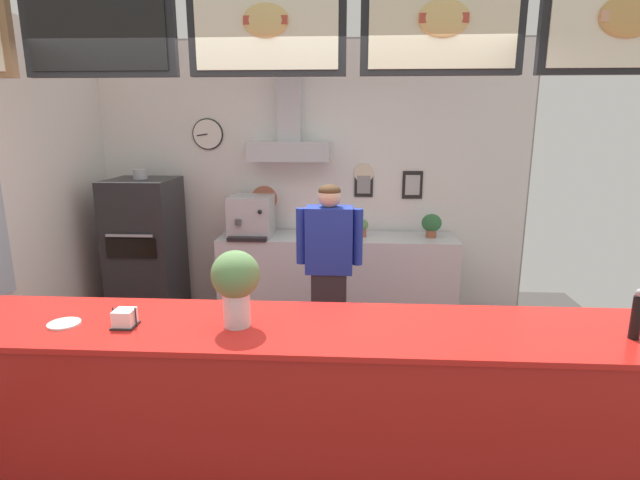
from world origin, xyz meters
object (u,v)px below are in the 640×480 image
object	(u,v)px
pizza_oven	(146,251)
shop_worker	(329,275)
basil_vase	(236,283)
pepper_grinder	(637,314)
espresso_machine	(251,216)
napkin_holder	(125,319)
potted_rosemary	(432,224)
condiment_plate	(64,324)
potted_basil	(362,227)

from	to	relation	value
pizza_oven	shop_worker	distance (m)	2.25
basil_vase	pepper_grinder	world-z (taller)	basil_vase
espresso_machine	napkin_holder	size ratio (longest dim) A/B	3.87
pizza_oven	pepper_grinder	size ratio (longest dim) A/B	6.14
potted_rosemary	pepper_grinder	bearing A→B (deg)	-78.18
pizza_oven	potted_rosemary	world-z (taller)	pizza_oven
pizza_oven	condiment_plate	distance (m)	2.62
potted_basil	condiment_plate	world-z (taller)	potted_basil
espresso_machine	potted_rosemary	xyz separation A→B (m)	(1.90, 0.04, -0.07)
napkin_holder	pepper_grinder	xyz separation A→B (m)	(2.62, 0.00, 0.09)
condiment_plate	napkin_holder	xyz separation A→B (m)	(0.34, -0.00, 0.04)
condiment_plate	shop_worker	bearing A→B (deg)	46.92
napkin_holder	pizza_oven	bearing A→B (deg)	110.40
condiment_plate	basil_vase	bearing A→B (deg)	2.96
basil_vase	condiment_plate	bearing A→B (deg)	-177.04
shop_worker	espresso_machine	xyz separation A→B (m)	(-0.88, 1.24, 0.24)
potted_basil	basil_vase	bearing A→B (deg)	-105.24
shop_worker	condiment_plate	xyz separation A→B (m)	(-1.37, -1.46, 0.16)
shop_worker	potted_basil	world-z (taller)	shop_worker
shop_worker	espresso_machine	world-z (taller)	shop_worker
shop_worker	potted_rosemary	xyz separation A→B (m)	(1.02, 1.28, 0.17)
shop_worker	potted_rosemary	world-z (taller)	shop_worker
pizza_oven	basil_vase	xyz separation A→B (m)	(1.54, -2.49, 0.49)
shop_worker	condiment_plate	distance (m)	2.01
potted_rosemary	potted_basil	bearing A→B (deg)	-179.03
basil_vase	napkin_holder	world-z (taller)	basil_vase
pepper_grinder	condiment_plate	bearing A→B (deg)	-179.95
potted_basil	basil_vase	distance (m)	2.79
espresso_machine	potted_rosemary	distance (m)	1.90
shop_worker	napkin_holder	bearing A→B (deg)	55.87
espresso_machine	potted_rosemary	bearing A→B (deg)	1.16
potted_rosemary	condiment_plate	bearing A→B (deg)	-131.03
napkin_holder	potted_rosemary	bearing A→B (deg)	53.25
napkin_holder	potted_basil	bearing A→B (deg)	64.13
napkin_holder	espresso_machine	bearing A→B (deg)	86.84
pepper_grinder	napkin_holder	bearing A→B (deg)	-179.93
pizza_oven	condiment_plate	xyz separation A→B (m)	(0.61, -2.54, 0.26)
potted_rosemary	condiment_plate	distance (m)	3.64
potted_rosemary	basil_vase	xyz separation A→B (m)	(-1.46, -2.70, 0.21)
basil_vase	napkin_holder	size ratio (longest dim) A/B	3.20
potted_basil	basil_vase	xyz separation A→B (m)	(-0.73, -2.68, 0.25)
condiment_plate	pepper_grinder	size ratio (longest dim) A/B	0.64
pepper_grinder	potted_basil	bearing A→B (deg)	115.43
espresso_machine	napkin_holder	xyz separation A→B (m)	(-0.15, -2.71, -0.05)
pepper_grinder	pizza_oven	bearing A→B (deg)	144.61
potted_rosemary	napkin_holder	xyz separation A→B (m)	(-2.05, -2.75, 0.02)
condiment_plate	napkin_holder	distance (m)	0.34
napkin_holder	basil_vase	bearing A→B (deg)	4.72
shop_worker	potted_basil	distance (m)	1.31
espresso_machine	basil_vase	distance (m)	2.70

